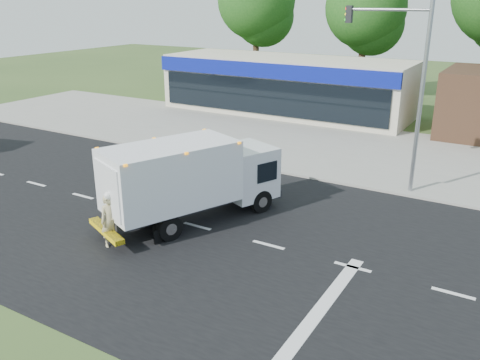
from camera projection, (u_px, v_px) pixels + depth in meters
The scene contains 10 objects.
ground at pixel (269, 245), 17.49m from camera, with size 120.00×120.00×0.00m, color #385123.
road_asphalt at pixel (269, 245), 17.49m from camera, with size 60.00×14.00×0.02m, color black.
sidewalk at pixel (348, 176), 24.12m from camera, with size 60.00×2.40×0.12m, color gray.
parking_apron at pixel (383, 148), 28.83m from camera, with size 60.00×9.00×0.02m, color gray.
lane_markings at pixel (287, 272), 15.75m from camera, with size 55.20×7.00×0.01m.
ems_box_truck at pixel (190, 176), 18.81m from camera, with size 4.79×7.41×3.16m.
emergency_worker at pixel (110, 220), 17.15m from camera, with size 0.71×0.81×1.98m.
retail_strip_mall at pixel (286, 85), 37.27m from camera, with size 18.00×6.20×4.00m.
traffic_signal_pole at pixel (407, 78), 20.86m from camera, with size 3.51×0.25×8.00m.
background_trees at pixel (433, 7), 38.22m from camera, with size 36.77×7.39×12.10m.
Camera 1 is at (7.14, -14.02, 8.03)m, focal length 38.00 mm.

